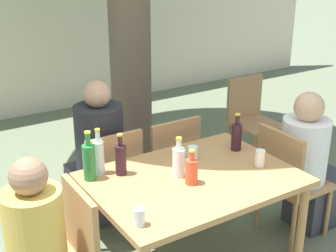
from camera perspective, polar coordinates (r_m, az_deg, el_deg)
The scene contains 17 objects.
cafe_building_wall at distance 6.33m, azimuth -18.31°, elevation 13.34°, with size 10.00×0.08×2.80m.
dining_table_front at distance 3.07m, azimuth 3.03°, elevation -7.59°, with size 1.31×0.95×0.77m.
patio_chair_1 at distance 3.68m, azimuth 14.41°, elevation -6.06°, with size 0.44×0.44×0.91m.
patio_chair_2 at distance 3.58m, azimuth -7.12°, elevation -6.37°, with size 0.44×0.44×0.91m.
patio_chair_3 at distance 3.80m, azimuth 0.04°, elevation -4.44°, with size 0.44×0.44×0.91m.
patio_chair_4 at distance 4.89m, azimuth 10.06°, elevation 1.26°, with size 0.44×0.44×0.91m.
person_seated_1 at distance 3.84m, azimuth 16.87°, elevation -4.99°, with size 0.58×0.36×1.16m.
person_seated_2 at distance 3.74m, azimuth -8.68°, elevation -4.31°, with size 0.37×0.59×1.24m.
wine_bottle_0 at distance 3.02m, azimuth -5.78°, elevation -4.00°, with size 0.07×0.07×0.28m.
water_bottle_1 at distance 3.05m, azimuth -8.44°, elevation -3.69°, with size 0.07×0.07×0.31m.
green_bottle_2 at distance 2.98m, azimuth -9.58°, elevation -4.22°, with size 0.08×0.08×0.33m.
soda_bottle_3 at distance 2.91m, azimuth 2.90°, elevation -5.45°, with size 0.08×0.08×0.23m.
wine_bottle_4 at distance 3.40m, azimuth 8.35°, elevation -1.20°, with size 0.08×0.08×0.28m.
water_bottle_5 at distance 2.99m, azimuth 1.32°, elevation -4.33°, with size 0.08×0.08×0.27m.
drinking_glass_0 at distance 2.52m, azimuth -3.52°, elevation -11.02°, with size 0.06×0.06×0.10m.
drinking_glass_1 at distance 3.20m, azimuth 11.14°, elevation -3.88°, with size 0.07×0.07×0.12m.
drinking_glass_2 at distance 3.24m, azimuth 3.02°, elevation -3.32°, with size 0.07×0.07×0.10m.
Camera 1 is at (-1.58, -2.18, 2.16)m, focal length 50.00 mm.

